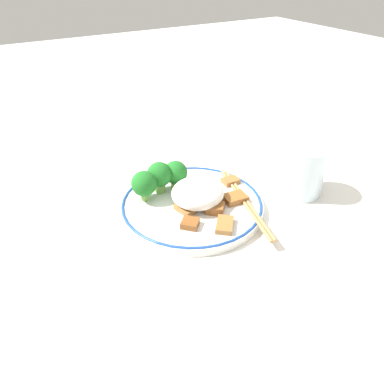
{
  "coord_description": "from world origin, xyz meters",
  "views": [
    {
      "loc": [
        0.26,
        0.43,
        0.36
      ],
      "look_at": [
        0.0,
        0.0,
        0.03
      ],
      "focal_mm": 35.0,
      "sensor_mm": 36.0,
      "label": 1
    }
  ],
  "objects": [
    {
      "name": "ground_plane",
      "position": [
        0.0,
        0.0,
        0.0
      ],
      "size": [
        3.0,
        3.0,
        0.0
      ],
      "primitive_type": "plane",
      "color": "silver"
    },
    {
      "name": "plate",
      "position": [
        0.0,
        0.0,
        0.01
      ],
      "size": [
        0.23,
        0.23,
        0.02
      ],
      "color": "white",
      "rests_on": "ground_plane"
    },
    {
      "name": "rice_mound",
      "position": [
        -0.01,
        0.01,
        0.03
      ],
      "size": [
        0.09,
        0.08,
        0.04
      ],
      "color": "white",
      "rests_on": "plate"
    },
    {
      "name": "broccoli_back_left",
      "position": [
        -0.0,
        -0.05,
        0.04
      ],
      "size": [
        0.04,
        0.04,
        0.05
      ],
      "color": "#72AD4C",
      "rests_on": "plate"
    },
    {
      "name": "broccoli_back_center",
      "position": [
        0.03,
        -0.06,
        0.05
      ],
      "size": [
        0.04,
        0.04,
        0.05
      ],
      "color": "#72AD4C",
      "rests_on": "plate"
    },
    {
      "name": "broccoli_back_right",
      "position": [
        0.06,
        -0.05,
        0.04
      ],
      "size": [
        0.04,
        0.04,
        0.05
      ],
      "color": "#72AD4C",
      "rests_on": "plate"
    },
    {
      "name": "meat_near_front",
      "position": [
        -0.01,
        0.08,
        0.02
      ],
      "size": [
        0.04,
        0.05,
        0.01
      ],
      "color": "#9E6633",
      "rests_on": "plate"
    },
    {
      "name": "meat_near_left",
      "position": [
        -0.09,
        -0.02,
        0.02
      ],
      "size": [
        0.03,
        0.02,
        0.01
      ],
      "color": "#9E6633",
      "rests_on": "plate"
    },
    {
      "name": "meat_near_right",
      "position": [
        -0.03,
        0.01,
        0.02
      ],
      "size": [
        0.03,
        0.03,
        0.01
      ],
      "color": "brown",
      "rests_on": "plate"
    },
    {
      "name": "meat_near_back",
      "position": [
        0.03,
        0.05,
        0.02
      ],
      "size": [
        0.03,
        0.03,
        0.01
      ],
      "color": "brown",
      "rests_on": "plate"
    },
    {
      "name": "meat_on_rice_edge",
      "position": [
        0.02,
        0.02,
        0.02
      ],
      "size": [
        0.03,
        0.04,
        0.01
      ],
      "color": "#9E6633",
      "rests_on": "plate"
    },
    {
      "name": "meat_mid_left",
      "position": [
        -0.02,
        0.04,
        0.02
      ],
      "size": [
        0.04,
        0.04,
        0.01
      ],
      "color": "brown",
      "rests_on": "plate"
    },
    {
      "name": "meat_mid_right",
      "position": [
        -0.06,
        0.03,
        0.02
      ],
      "size": [
        0.04,
        0.03,
        0.01
      ],
      "color": "#995B28",
      "rests_on": "plate"
    },
    {
      "name": "meat_far_scatter",
      "position": [
        -0.02,
        -0.02,
        0.02
      ],
      "size": [
        0.04,
        0.04,
        0.01
      ],
      "color": "#995B28",
      "rests_on": "plate"
    },
    {
      "name": "chopsticks",
      "position": [
        -0.07,
        0.05,
        0.02
      ],
      "size": [
        0.06,
        0.2,
        0.01
      ],
      "color": "#AD8451",
      "rests_on": "plate"
    },
    {
      "name": "drinking_glass",
      "position": [
        -0.19,
        0.05,
        0.04
      ],
      "size": [
        0.08,
        0.08,
        0.09
      ],
      "color": "silver",
      "rests_on": "ground_plane"
    }
  ]
}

